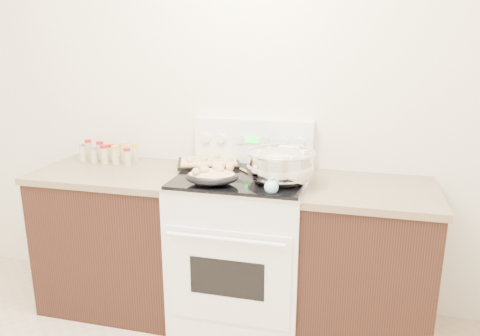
% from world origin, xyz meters
% --- Properties ---
extents(counter_left, '(0.93, 0.67, 0.92)m').
position_xyz_m(counter_left, '(-0.48, 1.43, 0.46)').
color(counter_left, black).
rests_on(counter_left, ground).
extents(counter_right, '(0.73, 0.67, 0.92)m').
position_xyz_m(counter_right, '(1.08, 1.43, 0.46)').
color(counter_right, black).
rests_on(counter_right, ground).
extents(kitchen_range, '(0.78, 0.73, 1.22)m').
position_xyz_m(kitchen_range, '(0.35, 1.42, 0.49)').
color(kitchen_range, white).
rests_on(kitchen_range, ground).
extents(mixing_bowl, '(0.39, 0.39, 0.23)m').
position_xyz_m(mixing_bowl, '(0.58, 1.36, 1.03)').
color(mixing_bowl, silver).
rests_on(mixing_bowl, kitchen_range).
extents(roasting_pan, '(0.32, 0.25, 0.12)m').
position_xyz_m(roasting_pan, '(0.23, 1.21, 0.99)').
color(roasting_pan, black).
rests_on(roasting_pan, kitchen_range).
extents(baking_sheet, '(0.45, 0.38, 0.06)m').
position_xyz_m(baking_sheet, '(0.09, 1.59, 0.96)').
color(baking_sheet, black).
rests_on(baking_sheet, kitchen_range).
extents(wooden_spoon, '(0.20, 0.22, 0.04)m').
position_xyz_m(wooden_spoon, '(0.31, 1.43, 0.95)').
color(wooden_spoon, '#AC864F').
rests_on(wooden_spoon, kitchen_range).
extents(blue_ladle, '(0.12, 0.26, 0.09)m').
position_xyz_m(blue_ladle, '(0.58, 1.17, 0.98)').
color(blue_ladle, '#97D2E1').
rests_on(blue_ladle, kitchen_range).
extents(spice_jars, '(0.39, 0.15, 0.13)m').
position_xyz_m(spice_jars, '(-0.61, 1.58, 0.98)').
color(spice_jars, '#BFB28C').
rests_on(spice_jars, counter_left).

